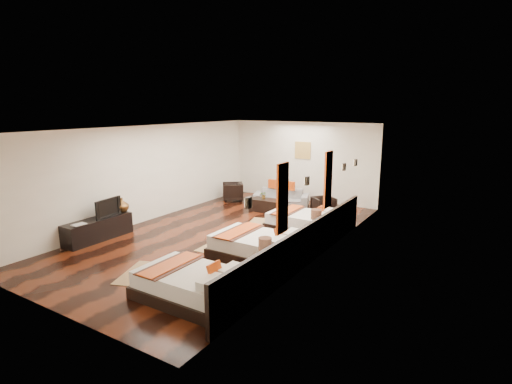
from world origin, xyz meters
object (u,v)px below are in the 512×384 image
Objects in this scene: armchair_right at (324,206)px; nightstand_a at (265,268)px; nightstand_b at (316,234)px; table_plant at (264,195)px; bed_mid at (261,247)px; sofa at (281,197)px; tv_console at (98,229)px; armchair_left at (233,192)px; bed_near at (195,285)px; figurine at (122,205)px; bed_far at (306,222)px; book at (76,224)px; tv at (106,208)px; coffee_table at (266,205)px.

nightstand_a is at bearing -130.07° from armchair_right.
nightstand_b reaches higher than table_plant.
bed_mid is 1.32m from nightstand_a.
sofa is (-2.72, 3.33, -0.06)m from nightstand_b.
tv_console is at bearing -154.43° from nightstand_b.
table_plant is at bearing 119.81° from bed_mid.
armchair_left is 1.77m from table_plant.
armchair_left is at bearing 85.02° from tv_console.
bed_mid is at bearing -137.54° from armchair_right.
tv_console is at bearing -130.29° from sofa.
nightstand_b is at bearing -69.70° from sofa.
sofa is (-1.97, 6.87, 0.01)m from bed_near.
figurine is at bearing -162.34° from nightstand_b.
sofa is 1.81m from armchair_left.
bed_far reaches higher than book.
book is 6.68m from sofa.
bed_near is at bearing -116.93° from tv.
figurine reaches higher than armchair_right.
nightstand_b is at bearing 17.66° from figurine.
figurine is (-4.20, 1.96, 0.48)m from bed_near.
figurine reaches higher than table_plant.
tv reaches higher than table_plant.
book is (-4.95, -2.96, 0.23)m from nightstand_b.
bed_far is 2.09× the size of nightstand_b.
figurine reaches higher than bed_far.
tv_console is 2.81× the size of armchair_right.
bed_mid is at bearing -89.95° from bed_far.
bed_mid is 1.50m from nightstand_b.
tv is at bearing -116.29° from coffee_table.
coffee_table is at bearing 67.00° from book.
tv_console is at bearing 160.42° from tv.
nightstand_a is at bearing 56.95° from bed_near.
coffee_table is (-2.72, 4.66, -0.13)m from nightstand_a.
bed_far is at bearing -67.79° from sofa.
tv is 0.45× the size of sofa.
nightstand_a reaches higher than tv_console.
book is at bearing -111.82° from table_plant.
nightstand_b is at bearing 30.90° from book.
nightstand_a reaches higher than bed_near.
book is 5.70m from table_plant.
bed_mid is 5.54× the size of figurine.
bed_far is 2.11× the size of nightstand_a.
armchair_left is at bearing 85.52° from book.
bed_far is at bearing 39.37° from tv_console.
bed_near is 4.41m from tv.
bed_mid is at bearing 3.83° from figurine.
armchair_left reaches higher than table_plant.
bed_near is at bearing -7.83° from book.
armchair_right is at bearing 96.90° from bed_far.
bed_near is 1.10× the size of sofa.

